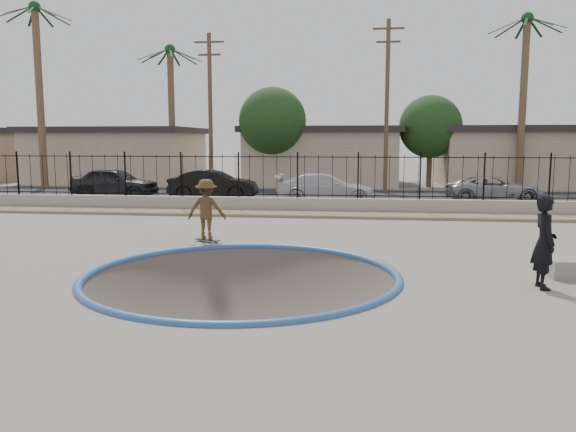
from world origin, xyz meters
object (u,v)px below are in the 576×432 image
Objects in this scene: skater at (207,212)px; car_c at (326,188)px; skateboard at (207,240)px; car_a at (115,182)px; car_d at (494,189)px; videographer at (544,242)px; car_b at (213,185)px.

skater is 0.37× the size of car_c.
car_a is at bearing 147.88° from skateboard.
skateboard is 16.22m from car_d.
skater is at bearing 134.67° from car_d.
videographer is 0.40× the size of car_c.
car_b is at bearing -90.22° from car_a.
car_b is 5.83m from car_c.
skateboard is 14.57m from car_a.
skateboard is (-0.00, 0.00, -0.82)m from skater.
car_d reaches higher than skateboard.
car_d is at bearing -87.19° from car_a.
skater reaches higher than car_d.
car_a is 0.94× the size of car_c.
car_a is 11.17m from car_c.
car_c is (-5.26, 15.04, -0.22)m from videographer.
videographer is at bearing -163.56° from car_c.
car_a is at bearing 85.51° from car_b.
videographer is at bearing -146.88° from car_b.
car_a is 5.36m from car_b.
car_b is (-2.88, 11.72, -0.11)m from skater.
car_d is (10.90, 12.00, 0.60)m from skateboard.
car_a reaches higher than skateboard.
skater is at bearing -21.56° from skateboard.
videographer is 16.50m from car_d.
videographer is 0.43× the size of car_d.
skateboard is 0.17× the size of car_c.
skater is 14.55m from car_a.
car_c is at bearing -93.47° from car_a.
car_a is at bearing 43.52° from videographer.
skater reaches higher than car_a.
car_b reaches higher than car_d.
car_a is 19.13m from car_d.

